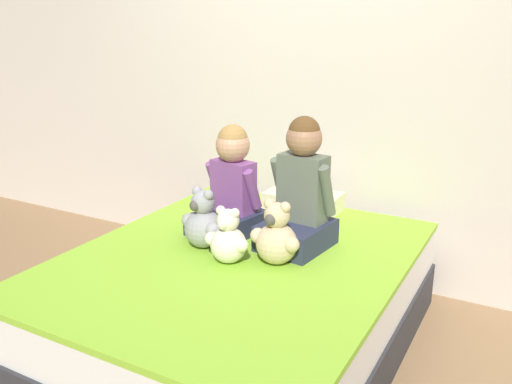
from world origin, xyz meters
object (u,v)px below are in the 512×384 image
(teddy_bear_held_by_left_child, at_px, (203,223))
(pillow_at_headboard, at_px, (303,201))
(teddy_bear_held_by_right_child, at_px, (276,237))
(child_on_left, at_px, (231,187))
(teddy_bear_between_children, at_px, (228,239))
(bed, at_px, (238,302))
(child_on_right, at_px, (300,193))

(teddy_bear_held_by_left_child, distance_m, pillow_at_headboard, 0.82)
(teddy_bear_held_by_right_child, distance_m, pillow_at_headboard, 0.81)
(child_on_left, relative_size, teddy_bear_held_by_left_child, 1.88)
(teddy_bear_between_children, distance_m, pillow_at_headboard, 0.89)
(teddy_bear_held_by_left_child, bearing_deg, bed, 12.69)
(teddy_bear_held_by_right_child, height_order, pillow_at_headboard, teddy_bear_held_by_right_child)
(bed, bearing_deg, child_on_right, 51.93)
(child_on_right, height_order, teddy_bear_held_by_right_child, child_on_right)
(child_on_left, xyz_separation_m, teddy_bear_between_children, (0.20, -0.36, -0.14))
(teddy_bear_between_children, relative_size, pillow_at_headboard, 0.62)
(teddy_bear_held_by_left_child, relative_size, teddy_bear_held_by_right_child, 0.99)
(bed, distance_m, pillow_at_headboard, 0.85)
(child_on_left, bearing_deg, pillow_at_headboard, 79.95)
(bed, height_order, teddy_bear_held_by_left_child, teddy_bear_held_by_left_child)
(child_on_right, xyz_separation_m, teddy_bear_held_by_right_child, (-0.00, -0.26, -0.15))
(bed, distance_m, teddy_bear_held_by_right_child, 0.45)
(child_on_left, xyz_separation_m, teddy_bear_held_by_right_child, (0.41, -0.26, -0.12))
(bed, bearing_deg, pillow_at_headboard, 90.00)
(child_on_left, bearing_deg, teddy_bear_held_by_left_child, -80.41)
(teddy_bear_held_by_right_child, bearing_deg, pillow_at_headboard, 111.64)
(bed, xyz_separation_m, child_on_right, (0.21, 0.27, 0.54))
(child_on_right, xyz_separation_m, teddy_bear_between_children, (-0.21, -0.36, -0.17))
(child_on_left, bearing_deg, child_on_right, 11.15)
(bed, relative_size, teddy_bear_held_by_right_child, 6.02)
(bed, bearing_deg, child_on_left, 126.96)
(child_on_left, distance_m, pillow_at_headboard, 0.60)
(teddy_bear_held_by_left_child, height_order, teddy_bear_between_children, teddy_bear_held_by_left_child)
(teddy_bear_held_by_right_child, xyz_separation_m, teddy_bear_between_children, (-0.21, -0.10, -0.02))
(teddy_bear_held_by_left_child, bearing_deg, teddy_bear_between_children, -9.89)
(bed, bearing_deg, teddy_bear_held_by_left_child, 177.11)
(teddy_bear_held_by_right_child, bearing_deg, bed, -169.74)
(bed, height_order, teddy_bear_between_children, teddy_bear_between_children)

